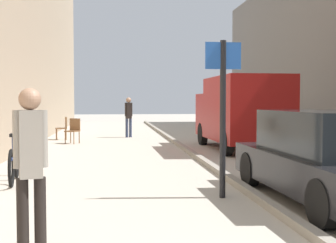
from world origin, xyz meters
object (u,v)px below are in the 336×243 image
(delivery_van, at_px, (241,111))
(parked_car, at_px, (329,157))
(cafe_chair_by_doorway, at_px, (73,129))
(pedestrian_mid_block, at_px, (31,160))
(cafe_chair_near_window, at_px, (63,126))
(pedestrian_main_foreground, at_px, (129,114))
(street_sign_post, at_px, (223,105))
(bicycle_leaning, at_px, (14,163))

(delivery_van, xyz_separation_m, parked_car, (-0.75, -7.58, -0.56))
(parked_car, distance_m, cafe_chair_by_doorway, 11.50)
(pedestrian_mid_block, distance_m, cafe_chair_near_window, 14.17)
(pedestrian_main_foreground, distance_m, pedestrian_mid_block, 15.03)
(parked_car, bearing_deg, delivery_van, 83.23)
(street_sign_post, bearing_deg, bicycle_leaning, -27.77)
(pedestrian_main_foreground, relative_size, bicycle_leaning, 0.99)
(pedestrian_mid_block, relative_size, cafe_chair_near_window, 1.85)
(parked_car, relative_size, cafe_chair_near_window, 4.50)
(delivery_van, bearing_deg, parked_car, -96.51)
(pedestrian_mid_block, height_order, street_sign_post, street_sign_post)
(delivery_van, bearing_deg, pedestrian_mid_block, -118.36)
(parked_car, height_order, cafe_chair_near_window, parked_car)
(street_sign_post, distance_m, cafe_chair_near_window, 12.28)
(delivery_van, bearing_deg, bicycle_leaning, -140.17)
(pedestrian_main_foreground, distance_m, cafe_chair_near_window, 2.89)
(parked_car, bearing_deg, pedestrian_main_foreground, 100.89)
(pedestrian_mid_block, relative_size, bicycle_leaning, 0.99)
(delivery_van, height_order, cafe_chair_near_window, delivery_van)
(parked_car, bearing_deg, pedestrian_mid_block, -155.81)
(delivery_van, xyz_separation_m, cafe_chair_near_window, (-6.23, 4.53, -0.73))
(cafe_chair_by_doorway, bearing_deg, street_sign_post, 135.25)
(street_sign_post, xyz_separation_m, cafe_chair_near_window, (-3.87, 11.61, -1.00))
(bicycle_leaning, bearing_deg, pedestrian_main_foreground, 69.55)
(cafe_chair_near_window, distance_m, cafe_chair_by_doorway, 1.80)
(delivery_van, height_order, parked_car, delivery_van)
(parked_car, height_order, cafe_chair_by_doorway, parked_car)
(cafe_chair_by_doorway, bearing_deg, pedestrian_mid_block, 119.87)
(parked_car, xyz_separation_m, street_sign_post, (-1.60, 0.50, 0.83))
(pedestrian_mid_block, bearing_deg, delivery_van, 48.16)
(delivery_van, relative_size, street_sign_post, 1.88)
(bicycle_leaning, distance_m, cafe_chair_near_window, 9.77)
(street_sign_post, xyz_separation_m, bicycle_leaning, (-3.74, 1.84, -1.16))
(pedestrian_main_foreground, bearing_deg, cafe_chair_near_window, 177.82)
(delivery_van, xyz_separation_m, street_sign_post, (-2.36, -7.08, 0.27))
(pedestrian_mid_block, bearing_deg, pedestrian_main_foreground, 70.00)
(street_sign_post, distance_m, bicycle_leaning, 4.33)
(delivery_van, height_order, street_sign_post, street_sign_post)
(pedestrian_mid_block, relative_size, cafe_chair_by_doorway, 1.85)
(pedestrian_main_foreground, relative_size, pedestrian_mid_block, 1.01)
(bicycle_leaning, distance_m, cafe_chair_by_doorway, 8.07)
(pedestrian_main_foreground, bearing_deg, pedestrian_mid_block, -115.21)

